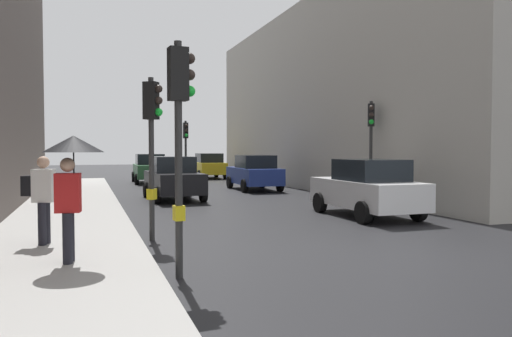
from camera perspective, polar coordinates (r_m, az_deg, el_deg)
The scene contains 14 objects.
ground_plane at distance 10.37m, azimuth 15.64°, elevation -9.40°, with size 120.00×120.00×0.00m, color black.
sidewalk_kerb at distance 14.52m, azimuth -20.67°, elevation -5.80°, with size 3.22×40.00×0.16m, color #A8A5A0.
building_facade_right at distance 29.49m, azimuth 15.32°, elevation 7.48°, with size 12.00×27.04×9.61m, color #B2ADA3.
traffic_light_near_right at distance 11.57m, azimuth -11.71°, elevation 4.49°, with size 0.44×0.39×3.68m.
traffic_light_near_left at distance 8.11m, azimuth -8.66°, elevation 5.97°, with size 0.44×0.27×3.78m.
traffic_light_far_median at distance 27.34m, azimuth -7.98°, elevation 3.06°, with size 0.25×0.43×3.59m.
traffic_light_mid_street at distance 19.26m, azimuth 12.93°, elevation 3.92°, with size 0.36×0.45×3.86m.
car_green_estate at distance 31.32m, azimuth -11.94°, elevation 0.00°, with size 2.10×4.24×1.76m.
car_dark_suv at distance 20.84m, azimuth -9.39°, elevation -1.08°, with size 2.13×4.26×1.76m.
car_blue_van at distance 25.26m, azimuth -0.20°, elevation -0.47°, with size 2.06×4.22×1.76m.
car_yellow_taxi at distance 35.62m, azimuth -5.42°, elevation 0.31°, with size 2.06×4.22×1.76m.
car_white_compact at distance 15.69m, azimuth 12.51°, elevation -2.19°, with size 2.03×4.21×1.76m.
pedestrian_with_umbrella at distance 8.95m, azimuth -20.19°, elevation 0.59°, with size 1.00×1.00×2.14m.
pedestrian_with_black_backpack at distance 10.93m, azimuth -23.19°, elevation -2.73°, with size 0.65×0.44×1.77m.
Camera 1 is at (-5.75, -8.37, 2.08)m, focal length 35.21 mm.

